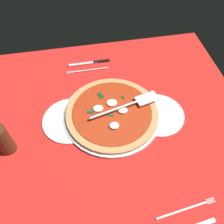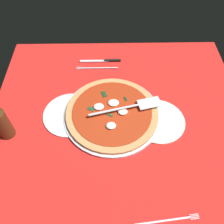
% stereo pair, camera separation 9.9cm
% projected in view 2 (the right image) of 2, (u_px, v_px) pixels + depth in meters
% --- Properties ---
extents(ground_plane, '(1.09, 1.09, 0.01)m').
position_uv_depth(ground_plane, '(119.00, 127.00, 0.98)').
color(ground_plane, red).
extents(checker_pattern, '(1.09, 1.09, 0.00)m').
position_uv_depth(checker_pattern, '(119.00, 126.00, 0.98)').
color(checker_pattern, white).
rests_on(checker_pattern, ground_plane).
extents(pizza_pan, '(0.41, 0.41, 0.01)m').
position_uv_depth(pizza_pan, '(112.00, 114.00, 1.01)').
color(pizza_pan, silver).
rests_on(pizza_pan, ground_plane).
extents(dinner_plate_left, '(0.23, 0.23, 0.01)m').
position_uv_depth(dinner_plate_left, '(70.00, 115.00, 1.01)').
color(dinner_plate_left, white).
rests_on(dinner_plate_left, ground_plane).
extents(dinner_plate_right, '(0.22, 0.22, 0.01)m').
position_uv_depth(dinner_plate_right, '(158.00, 121.00, 0.99)').
color(dinner_plate_right, white).
rests_on(dinner_plate_right, ground_plane).
extents(pizza, '(0.39, 0.39, 0.03)m').
position_uv_depth(pizza, '(112.00, 112.00, 0.99)').
color(pizza, tan).
rests_on(pizza, pizza_pan).
extents(pizza_server, '(0.31, 0.11, 0.01)m').
position_uv_depth(pizza_server, '(129.00, 107.00, 0.98)').
color(pizza_server, silver).
rests_on(pizza_server, pizza).
extents(place_setting_far, '(0.22, 0.12, 0.01)m').
position_uv_depth(place_setting_far, '(101.00, 65.00, 1.20)').
color(place_setting_far, white).
rests_on(place_setting_far, ground_plane).
extents(beer_bottle, '(0.06, 0.06, 0.24)m').
position_uv_depth(beer_bottle, '(0.00, 121.00, 0.88)').
color(beer_bottle, '#442A14').
rests_on(beer_bottle, ground_plane).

